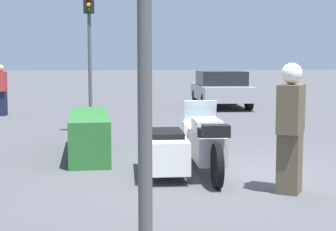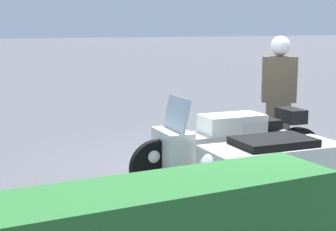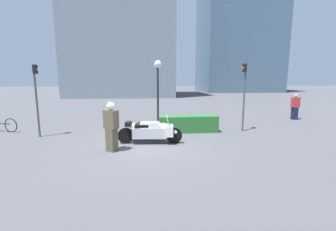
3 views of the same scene
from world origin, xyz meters
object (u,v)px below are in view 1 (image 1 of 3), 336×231
parked_car_background (221,88)px  traffic_light_near (89,45)px  hedge_bush_curbside (89,134)px  officer_rider (290,125)px  traffic_light_far (143,13)px  pedestrian_bystander (2,90)px  police_motorcycle (183,145)px

parked_car_background → traffic_light_near: bearing=147.4°
hedge_bush_curbside → officer_rider: bearing=-140.5°
hedge_bush_curbside → traffic_light_far: (-7.04, -0.33, 1.76)m
hedge_bush_curbside → pedestrian_bystander: bearing=20.5°
officer_rider → traffic_light_far: (-3.66, 2.46, 1.20)m
traffic_light_far → traffic_light_near: bearing=-4.8°
traffic_light_far → parked_car_background: bearing=-22.7°
police_motorcycle → hedge_bush_curbside: bearing=42.8°
police_motorcycle → parked_car_background: bearing=-13.5°
police_motorcycle → traffic_light_far: bearing=171.0°
officer_rider → pedestrian_bystander: (11.04, 5.66, -0.12)m
parked_car_background → pedestrian_bystander: size_ratio=2.61×
officer_rider → hedge_bush_curbside: (3.38, 2.79, -0.56)m
police_motorcycle → hedge_bush_curbside: size_ratio=0.91×
parked_car_background → traffic_light_far: bearing=168.3°
traffic_light_near → pedestrian_bystander: (4.85, 2.91, -1.39)m
traffic_light_far → parked_car_background: traffic_light_far is taller
police_motorcycle → officer_rider: bearing=-135.1°
police_motorcycle → traffic_light_far: traffic_light_far is taller
officer_rider → hedge_bush_curbside: 4.42m
traffic_light_near → traffic_light_far: size_ratio=1.04×
police_motorcycle → pedestrian_bystander: size_ratio=1.57×
parked_car_background → pedestrian_bystander: (-1.92, 8.06, 0.11)m
hedge_bush_curbside → traffic_light_far: traffic_light_far is taller
officer_rider → traffic_light_far: size_ratio=0.56×
hedge_bush_curbside → pedestrian_bystander: pedestrian_bystander is taller
officer_rider → traffic_light_far: 4.57m
hedge_bush_curbside → parked_car_background: parked_car_background is taller
pedestrian_bystander → police_motorcycle: bearing=118.0°
police_motorcycle → parked_car_background: (11.49, -3.66, 0.28)m
officer_rider → pedestrian_bystander: 12.41m
traffic_light_far → officer_rider: bearing=-40.4°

